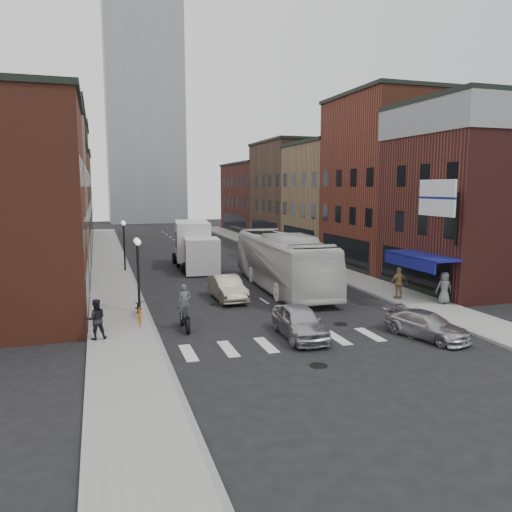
{
  "coord_description": "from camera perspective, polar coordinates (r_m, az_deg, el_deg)",
  "views": [
    {
      "loc": [
        -9.36,
        -22.76,
        6.82
      ],
      "look_at": [
        -0.14,
        6.19,
        2.58
      ],
      "focal_mm": 35.0,
      "sensor_mm": 36.0,
      "label": 1
    }
  ],
  "objects": [
    {
      "name": "bldg_right_far_a",
      "position": [
        62.68,
        5.23,
        7.31
      ],
      "size": [
        10.3,
        12.2,
        12.3
      ],
      "color": "#493224",
      "rests_on": "ground"
    },
    {
      "name": "ped_right_c",
      "position": [
        30.56,
        20.72,
        -3.41
      ],
      "size": [
        1.01,
        0.78,
        1.85
      ],
      "primitive_type": "imported",
      "rotation": [
        0.0,
        0.0,
        2.91
      ],
      "color": "slate",
      "rests_on": "sidewalk_right"
    },
    {
      "name": "curb_car",
      "position": [
        24.07,
        18.94,
        -7.5
      ],
      "size": [
        2.78,
        4.36,
        1.18
      ],
      "primitive_type": "imported",
      "rotation": [
        0.0,
        0.0,
        0.3
      ],
      "color": "#B3B2B7",
      "rests_on": "ground"
    },
    {
      "name": "billboard_sign",
      "position": [
        29.38,
        20.1,
        6.13
      ],
      "size": [
        1.52,
        3.0,
        3.7
      ],
      "color": "black",
      "rests_on": "ground"
    },
    {
      "name": "transit_bus",
      "position": [
        33.36,
        3.05,
        -0.6
      ],
      "size": [
        3.81,
        13.56,
        3.74
      ],
      "primitive_type": "imported",
      "rotation": [
        0.0,
        0.0,
        -0.05
      ],
      "color": "silver",
      "rests_on": "ground"
    },
    {
      "name": "bldg_right_mid_a",
      "position": [
        44.09,
        16.02,
        8.08
      ],
      "size": [
        10.3,
        10.2,
        14.3
      ],
      "color": "#612B1B",
      "rests_on": "ground"
    },
    {
      "name": "bldg_left_far_a",
      "position": [
        58.03,
        -23.44,
        7.14
      ],
      "size": [
        10.3,
        12.2,
        13.3
      ],
      "color": "#493224",
      "rests_on": "ground"
    },
    {
      "name": "sedan_left_far",
      "position": [
        30.29,
        -3.33,
        -3.67
      ],
      "size": [
        1.64,
        4.44,
        1.45
      ],
      "primitive_type": "imported",
      "rotation": [
        0.0,
        0.0,
        0.02
      ],
      "color": "beige",
      "rests_on": "ground"
    },
    {
      "name": "curb_right",
      "position": [
        48.14,
        2.38,
        -0.2
      ],
      "size": [
        0.2,
        74.0,
        0.16
      ],
      "primitive_type": "cube",
      "color": "gray",
      "rests_on": "ground"
    },
    {
      "name": "awning_blue",
      "position": [
        31.46,
        18.06,
        -0.1
      ],
      "size": [
        1.8,
        5.0,
        0.78
      ],
      "color": "navy",
      "rests_on": "ground"
    },
    {
      "name": "ground",
      "position": [
        25.53,
        4.55,
        -7.57
      ],
      "size": [
        160.0,
        160.0,
        0.0
      ],
      "primitive_type": "plane",
      "color": "black",
      "rests_on": "ground"
    },
    {
      "name": "streetlamp_far",
      "position": [
        40.99,
        -14.86,
        2.22
      ],
      "size": [
        0.32,
        1.22,
        4.11
      ],
      "color": "black",
      "rests_on": "ground"
    },
    {
      "name": "ped_right_b",
      "position": [
        30.98,
        16.02,
        -3.0
      ],
      "size": [
        1.16,
        0.66,
        1.91
      ],
      "primitive_type": "imported",
      "rotation": [
        0.0,
        0.0,
        3.05
      ],
      "color": "olive",
      "rests_on": "sidewalk_right"
    },
    {
      "name": "bldg_right_mid_b",
      "position": [
        52.73,
        9.9,
        6.57
      ],
      "size": [
        10.3,
        10.2,
        11.3
      ],
      "color": "#8B714D",
      "rests_on": "ground"
    },
    {
      "name": "motorcycle_rider",
      "position": [
        24.15,
        -8.14,
        -5.97
      ],
      "size": [
        0.63,
        2.19,
        2.23
      ],
      "rotation": [
        0.0,
        0.0,
        0.04
      ],
      "color": "black",
      "rests_on": "ground"
    },
    {
      "name": "bldg_left_far_b",
      "position": [
        71.99,
        -22.31,
        6.43
      ],
      "size": [
        10.3,
        16.2,
        11.3
      ],
      "color": "#612B1B",
      "rests_on": "ground"
    },
    {
      "name": "bldg_left_mid_b",
      "position": [
        47.13,
        -24.63,
        5.2
      ],
      "size": [
        10.3,
        10.2,
        10.3
      ],
      "color": "#4A1D1A",
      "rests_on": "ground"
    },
    {
      "name": "streetlamp_near",
      "position": [
        27.11,
        -13.34,
        -0.55
      ],
      "size": [
        0.32,
        1.22,
        4.11
      ],
      "color": "black",
      "rests_on": "ground"
    },
    {
      "name": "sedan_left_near",
      "position": [
        22.9,
        4.99,
        -7.48
      ],
      "size": [
        2.01,
        4.43,
        1.47
      ],
      "primitive_type": "imported",
      "rotation": [
        0.0,
        0.0,
        -0.06
      ],
      "color": "#ACACB0",
      "rests_on": "ground"
    },
    {
      "name": "box_truck",
      "position": [
        41.88,
        -7.01,
        1.16
      ],
      "size": [
        3.35,
        9.12,
        3.86
      ],
      "rotation": [
        0.0,
        0.0,
        -0.12
      ],
      "color": "silver",
      "rests_on": "ground"
    },
    {
      "name": "distant_tower",
      "position": [
        102.81,
        -12.8,
        17.95
      ],
      "size": [
        14.0,
        14.0,
        50.0
      ],
      "primitive_type": "cube",
      "color": "#9399A0",
      "rests_on": "ground"
    },
    {
      "name": "bldg_right_far_b",
      "position": [
        75.79,
        1.08,
        6.69
      ],
      "size": [
        10.3,
        16.2,
        10.3
      ],
      "color": "#4A1D1A",
      "rests_on": "ground"
    },
    {
      "name": "sidewalk_left",
      "position": [
        45.27,
        -16.38,
        -0.94
      ],
      "size": [
        3.0,
        74.0,
        0.15
      ],
      "primitive_type": "cube",
      "color": "gray",
      "rests_on": "ground"
    },
    {
      "name": "bldg_right_corner",
      "position": [
        36.56,
        24.26,
        6.21
      ],
      "size": [
        10.3,
        9.2,
        12.3
      ],
      "color": "#4A1D1A",
      "rests_on": "ground"
    },
    {
      "name": "bldg_left_mid_a",
      "position": [
        37.19,
        -26.55,
        6.09
      ],
      "size": [
        10.3,
        10.2,
        12.3
      ],
      "color": "#8B714D",
      "rests_on": "ground"
    },
    {
      "name": "curb_left",
      "position": [
        45.34,
        -14.49,
        -0.96
      ],
      "size": [
        0.2,
        74.0,
        0.16
      ],
      "primitive_type": "cube",
      "color": "gray",
      "rests_on": "ground"
    },
    {
      "name": "sidewalk_right",
      "position": [
        48.66,
        4.04,
        -0.04
      ],
      "size": [
        3.0,
        74.0,
        0.15
      ],
      "primitive_type": "cube",
      "color": "gray",
      "rests_on": "ground"
    },
    {
      "name": "parked_bicycle",
      "position": [
        26.75,
        -13.26,
        -5.76
      ],
      "size": [
        0.59,
        1.64,
        0.86
      ],
      "primitive_type": "imported",
      "rotation": [
        0.0,
        0.0,
        -0.01
      ],
      "color": "black",
      "rests_on": "sidewalk_left"
    },
    {
      "name": "bike_rack",
      "position": [
        24.92,
        -13.15,
        -6.83
      ],
      "size": [
        0.08,
        0.68,
        0.8
      ],
      "color": "#D8590C",
      "rests_on": "sidewalk_left"
    },
    {
      "name": "crosswalk_stripes",
      "position": [
        22.9,
        7.42,
        -9.44
      ],
      "size": [
        12.0,
        2.2,
        0.01
      ],
      "primitive_type": "cube",
      "color": "silver",
      "rests_on": "ground"
    },
    {
      "name": "ped_left_solo",
      "position": [
        23.12,
        -17.83,
        -6.89
      ],
      "size": [
        0.92,
        0.59,
        1.8
      ],
      "primitive_type": "imported",
      "rotation": [
        0.0,
        0.0,
        3.24
      ],
      "color": "black",
      "rests_on": "sidewalk_left"
    },
    {
      "name": "ped_right_a",
      "position": [
        30.95,
        20.56,
        -3.43
      ],
      "size": [
        1.2,
        0.88,
        1.67
      ],
      "primitive_type": "imported",
      "rotation": [
        0.0,
        0.0,
        2.78
      ],
      "color": "black",
      "rests_on": "sidewalk_right"
    }
  ]
}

